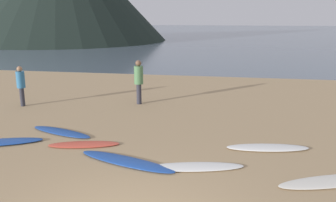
# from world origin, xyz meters

# --- Properties ---
(ground_plane) EXTENTS (120.00, 120.00, 0.20)m
(ground_plane) POSITION_xyz_m (0.00, 10.00, -0.10)
(ground_plane) COLOR tan
(ground_plane) RESTS_ON ground
(ocean_water) EXTENTS (140.00, 100.00, 0.01)m
(ocean_water) POSITION_xyz_m (0.00, 65.41, 0.00)
(ocean_water) COLOR slate
(ocean_water) RESTS_ON ground
(surfboard_1) EXTENTS (2.24, 1.15, 0.07)m
(surfboard_1) POSITION_xyz_m (-3.32, 4.61, 0.03)
(surfboard_1) COLOR #1E479E
(surfboard_1) RESTS_ON ground
(surfboard_2) EXTENTS (1.98, 0.98, 0.06)m
(surfboard_2) POSITION_xyz_m (-2.23, 3.75, 0.03)
(surfboard_2) COLOR #D84C38
(surfboard_2) RESTS_ON ground
(surfboard_3) EXTENTS (2.67, 1.34, 0.07)m
(surfboard_3) POSITION_xyz_m (-0.78, 2.85, 0.04)
(surfboard_3) COLOR #1E479E
(surfboard_3) RESTS_ON ground
(surfboard_4) EXTENTS (2.34, 1.01, 0.06)m
(surfboard_4) POSITION_xyz_m (0.87, 2.84, 0.03)
(surfboard_4) COLOR white
(surfboard_4) RESTS_ON ground
(surfboard_5) EXTENTS (2.22, 0.89, 0.08)m
(surfboard_5) POSITION_xyz_m (2.63, 4.37, 0.04)
(surfboard_5) COLOR white
(surfboard_5) RESTS_ON ground
(surfboard_6) EXTENTS (2.53, 1.46, 0.06)m
(surfboard_6) POSITION_xyz_m (3.81, 2.64, 0.03)
(surfboard_6) COLOR silver
(surfboard_6) RESTS_ON ground
(person_0) EXTENTS (0.31, 0.31, 1.55)m
(person_0) POSITION_xyz_m (-6.28, 7.35, 0.91)
(person_0) COLOR #2D2D38
(person_0) RESTS_ON ground
(person_1) EXTENTS (0.35, 0.35, 1.73)m
(person_1) POSITION_xyz_m (-1.94, 8.48, 1.02)
(person_1) COLOR #2D2D38
(person_1) RESTS_ON ground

